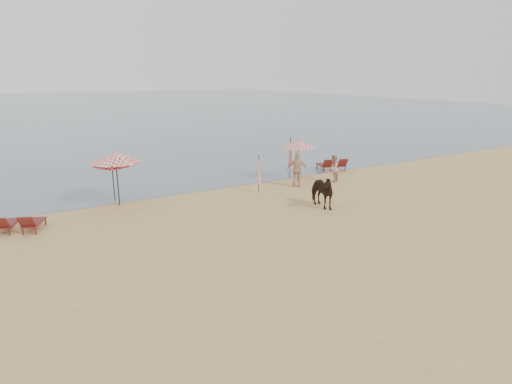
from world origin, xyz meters
TOP-DOWN VIEW (x-y plane):
  - ground at (0.00, 0.00)m, footprint 120.00×120.00m
  - sea at (0.00, 80.00)m, footprint 160.00×140.00m
  - lounger_cluster_left at (-9.36, 8.26)m, footprint 2.85×2.33m
  - lounger_cluster_right at (8.90, 10.43)m, footprint 1.99×1.95m
  - umbrella_open_left_a at (-4.70, 9.71)m, footprint 2.25×2.25m
  - umbrella_open_left_b at (-4.73, 10.51)m, footprint 1.84×1.88m
  - umbrella_open_right at (5.35, 9.27)m, footprint 1.98×1.98m
  - umbrella_closed_left at (2.13, 8.32)m, footprint 0.24×0.24m
  - umbrella_closed_right at (5.39, 10.13)m, footprint 0.30×0.30m
  - cow at (3.22, 4.64)m, footprint 1.00×1.93m
  - beachgoer_right_a at (6.98, 8.09)m, footprint 0.95×0.88m
  - beachgoer_right_b at (4.54, 8.23)m, footprint 1.18×1.03m

SIDE VIEW (x-z plane):
  - ground at x=0.00m, z-range 0.00..0.00m
  - sea at x=0.00m, z-range -0.03..0.03m
  - lounger_cluster_left at x=-9.36m, z-range 0.11..0.65m
  - lounger_cluster_right at x=8.90m, z-range 0.11..0.68m
  - beachgoer_right_a at x=6.98m, z-range 0.00..1.57m
  - cow at x=3.22m, z-range 0.00..1.57m
  - beachgoer_right_b at x=4.54m, z-range 0.00..1.91m
  - umbrella_closed_left at x=2.13m, z-range 0.23..2.22m
  - umbrella_closed_right at x=5.39m, z-range 0.28..2.72m
  - umbrella_open_left_b at x=-4.73m, z-range 0.86..3.21m
  - umbrella_open_right at x=5.35m, z-range 0.97..3.39m
  - umbrella_open_left_a at x=-4.70m, z-range 1.02..3.59m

